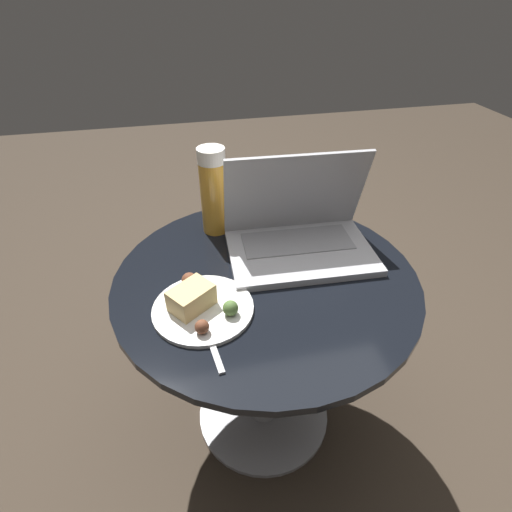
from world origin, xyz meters
name	(u,v)px	position (x,y,z in m)	size (l,w,h in m)	color
ground_plane	(263,413)	(0.00, 0.00, 0.00)	(6.00, 6.00, 0.00)	#382D23
table	(265,324)	(0.00, 0.00, 0.40)	(0.72, 0.72, 0.57)	#9E9EA3
laptop	(299,232)	(0.11, 0.09, 0.62)	(0.37, 0.26, 0.25)	#B2B2B7
beer_glass	(213,191)	(-0.09, 0.23, 0.69)	(0.07, 0.07, 0.23)	gold
snack_plate	(200,304)	(-0.17, -0.08, 0.59)	(0.21, 0.21, 0.06)	silver
fork	(207,329)	(-0.16, -0.15, 0.57)	(0.04, 0.20, 0.00)	#B2B2B7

